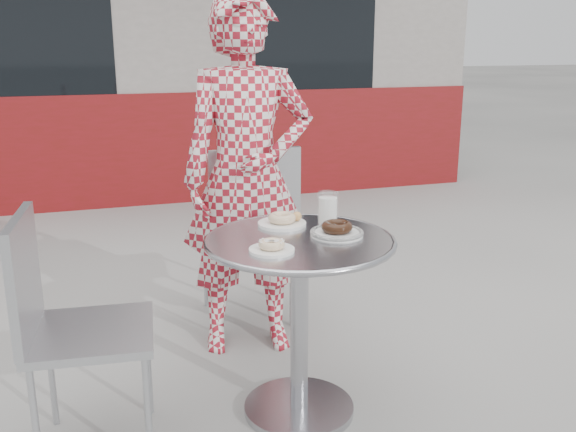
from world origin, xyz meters
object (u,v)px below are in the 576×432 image
object	(u,v)px
chair_far	(248,265)
chair_left	(92,379)
plate_far	(283,221)
plate_checker	(337,231)
milk_cup	(328,209)
seated_person	(248,178)
plate_near	(272,247)
bistro_table	(300,283)

from	to	relation	value
chair_far	chair_left	xyz separation A→B (m)	(-0.82, -0.95, -0.02)
chair_left	plate_far	world-z (taller)	chair_left
plate_checker	milk_cup	bearing A→B (deg)	81.09
seated_person	plate_near	bearing A→B (deg)	-90.59
chair_left	plate_checker	bearing A→B (deg)	-85.14
plate_far	plate_near	distance (m)	0.33
plate_near	milk_cup	world-z (taller)	milk_cup
chair_far	milk_cup	bearing A→B (deg)	101.38
milk_cup	plate_near	bearing A→B (deg)	-138.87
chair_left	chair_far	bearing A→B (deg)	-35.15
bistro_table	milk_cup	xyz separation A→B (m)	(0.17, 0.16, 0.24)
chair_far	chair_left	bearing A→B (deg)	50.55
bistro_table	plate_near	size ratio (longest dim) A/B	4.54
chair_left	seated_person	bearing A→B (deg)	-43.89
chair_left	plate_near	distance (m)	0.81
chair_left	plate_near	bearing A→B (deg)	-95.25
chair_far	plate_near	distance (m)	1.18
bistro_table	milk_cup	size ratio (longest dim) A/B	5.69
chair_left	milk_cup	world-z (taller)	chair_left
bistro_table	plate_near	world-z (taller)	plate_near
plate_far	plate_near	size ratio (longest dim) A/B	1.20
seated_person	plate_checker	size ratio (longest dim) A/B	8.12
chair_far	plate_checker	xyz separation A→B (m)	(0.11, -0.96, 0.46)
seated_person	plate_near	xyz separation A→B (m)	(-0.11, -0.76, -0.09)
plate_near	plate_checker	xyz separation A→B (m)	(0.29, 0.11, 0.00)
chair_far	milk_cup	world-z (taller)	chair_far
plate_near	plate_checker	bearing A→B (deg)	20.87
bistro_table	plate_checker	size ratio (longest dim) A/B	3.58
chair_far	seated_person	world-z (taller)	seated_person
seated_person	plate_far	xyz separation A→B (m)	(0.03, -0.46, -0.08)
plate_far	plate_checker	distance (m)	0.25
chair_far	milk_cup	xyz separation A→B (m)	(0.14, -0.80, 0.50)
chair_left	plate_near	xyz separation A→B (m)	(0.64, -0.12, 0.48)
chair_left	plate_far	bearing A→B (deg)	-71.44
chair_far	plate_far	bearing A→B (deg)	88.28
chair_far	plate_near	world-z (taller)	chair_far
milk_cup	plate_checker	bearing A→B (deg)	-98.91
chair_left	milk_cup	distance (m)	1.10
plate_near	plate_checker	world-z (taller)	plate_checker
plate_far	plate_checker	size ratio (longest dim) A/B	0.94
plate_checker	plate_near	bearing A→B (deg)	-159.13
plate_checker	seated_person	bearing A→B (deg)	105.74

